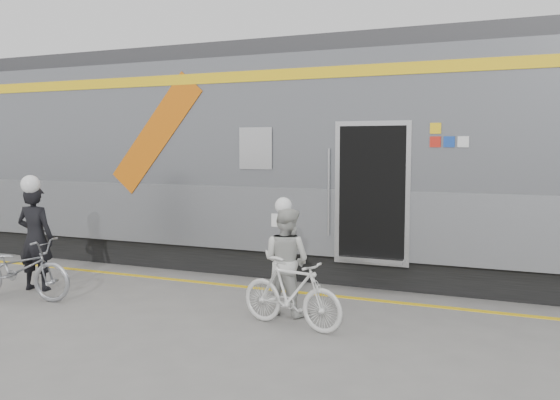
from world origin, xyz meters
The scene contains 9 objects.
ground centered at (0.00, 0.00, 0.00)m, with size 90.00×90.00×0.00m, color slate.
train centered at (-0.83, 4.19, 2.05)m, with size 24.00×3.17×4.10m.
safety_strip centered at (0.00, 2.15, 0.00)m, with size 24.00×0.12×0.01m, color yellow.
man centered at (-3.55, 0.68, 0.84)m, with size 0.61×0.40×1.67m, color black.
bicycle_left centered at (-3.35, 0.13, 0.46)m, with size 0.61×1.75×0.92m, color #989A9F.
woman centered at (0.62, 1.00, 0.73)m, with size 0.71×0.55×1.46m, color beige.
bicycle_right centered at (0.92, 0.45, 0.44)m, with size 0.42×1.47×0.89m, color silver.
helmet_man centered at (-3.55, 0.68, 1.82)m, with size 0.29×0.29×0.29m, color white.
helmet_woman centered at (0.62, 1.00, 1.58)m, with size 0.23×0.23×0.23m, color white.
Camera 1 is at (3.65, -6.34, 2.28)m, focal length 38.00 mm.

